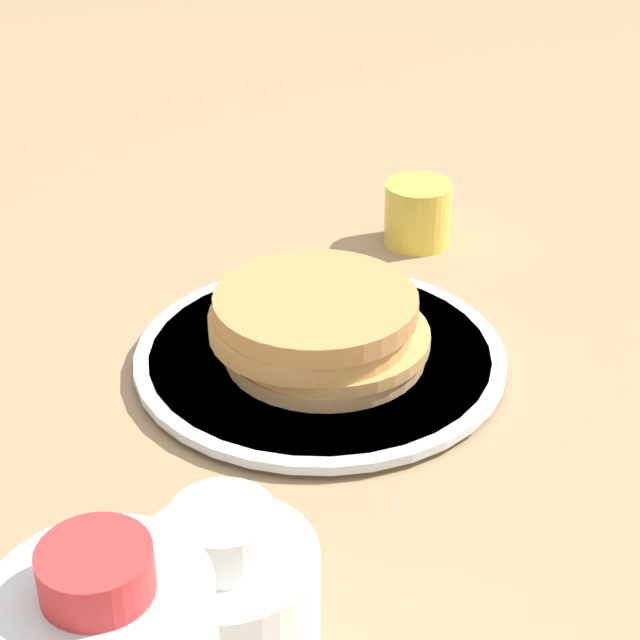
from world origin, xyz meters
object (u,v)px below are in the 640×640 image
(pancake_stack, at_px, (319,326))
(cream_jug, at_px, (228,616))
(juice_glass, at_px, (418,214))
(plate, at_px, (320,357))

(pancake_stack, relative_size, cream_jug, 1.41)
(cream_jug, bearing_deg, juice_glass, -17.94)
(juice_glass, bearing_deg, pancake_stack, 154.05)
(pancake_stack, xyz_separation_m, cream_jug, (-0.30, 0.06, 0.01))
(juice_glass, bearing_deg, plate, 153.61)
(plate, relative_size, cream_jug, 2.40)
(plate, distance_m, juice_glass, 0.23)
(cream_jug, bearing_deg, plate, -11.69)
(juice_glass, height_order, cream_jug, cream_jug)
(juice_glass, distance_m, cream_jug, 0.54)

